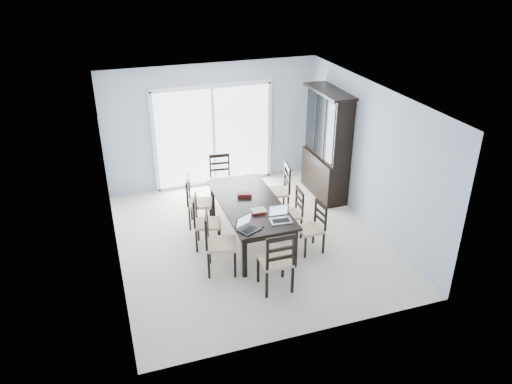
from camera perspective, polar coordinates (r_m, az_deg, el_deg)
floor at (r=8.87m, az=-0.65°, el=-5.46°), size 5.00×5.00×0.00m
ceiling at (r=7.80m, az=-0.75°, el=10.94°), size 5.00×5.00×0.00m
back_wall at (r=10.49m, az=-4.95°, el=7.55°), size 4.50×0.02×2.60m
wall_left at (r=7.92m, az=-16.37°, el=-0.02°), size 0.02×5.00×2.60m
wall_right at (r=9.14m, az=12.89°, el=4.02°), size 0.02×5.00×2.60m
balcony at (r=11.89m, az=-5.88°, el=2.87°), size 4.50×2.00×0.10m
railing at (r=12.58m, az=-7.06°, el=7.10°), size 4.50×0.06×1.10m
dining_table at (r=8.53m, az=-0.67°, el=-1.63°), size 1.00×2.20×0.75m
china_hutch at (r=10.13m, az=8.09°, el=5.29°), size 0.50×1.38×2.20m
sliding_door at (r=10.54m, az=-4.88°, el=6.42°), size 2.52×0.05×2.18m
chair_left_near at (r=7.78m, az=-4.75°, el=-5.07°), size 0.57×0.56×1.20m
chair_left_mid at (r=8.44m, az=-6.21°, el=-2.82°), size 0.53×0.52×1.10m
chair_left_far at (r=9.10m, az=-7.04°, el=-0.51°), size 0.53×0.52×1.11m
chair_right_near at (r=8.39m, az=6.76°, el=-3.43°), size 0.42×0.41×1.01m
chair_right_mid at (r=8.79m, az=4.36°, el=-1.81°), size 0.42×0.40×1.01m
chair_right_far at (r=9.41m, az=2.90°, el=0.84°), size 0.52×0.51×1.17m
chair_end_near at (r=7.31m, az=2.51°, el=-7.31°), size 0.45×0.47×1.19m
chair_end_far at (r=9.99m, az=-4.09°, el=2.15°), size 0.46×0.47×1.10m
laptop_dark at (r=7.66m, az=-0.71°, el=-4.04°), size 0.39×0.35×0.22m
laptop_silver at (r=7.90m, az=2.85°, el=-3.00°), size 0.35×0.26×0.23m
book_stack at (r=8.17m, az=0.26°, el=-2.18°), size 0.26×0.20×0.04m
cell_phone at (r=7.77m, az=0.54°, el=-3.96°), size 0.11×0.07×0.01m
game_box at (r=8.67m, az=-1.33°, el=-0.32°), size 0.27×0.17×0.06m
hot_tub at (r=11.78m, az=-7.73°, el=5.52°), size 1.99×1.77×1.03m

